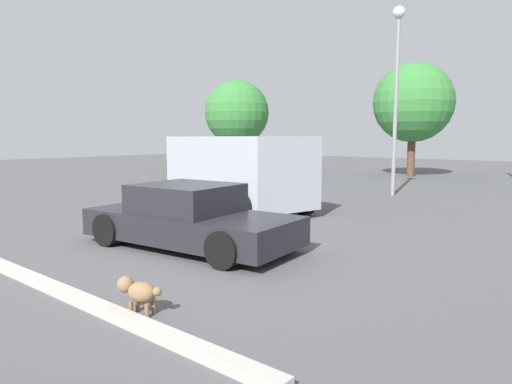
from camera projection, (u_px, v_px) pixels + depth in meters
ground_plane at (192, 248)px, 8.80m from camera, size 80.00×80.00×0.00m
sedan_foreground at (189, 218)px, 8.82m from camera, size 4.45×2.23×1.23m
dog at (138, 291)px, 5.48m from camera, size 0.61×0.35×0.45m
van_white at (236, 170)px, 13.44m from camera, size 5.43×3.35×2.16m
parking_curb at (40, 282)px, 6.53m from camera, size 8.75×0.20×0.12m
light_post_mid at (397, 70)px, 16.22m from camera, size 0.44×0.44×6.73m
tree_back_left at (237, 113)px, 27.67m from camera, size 3.91×3.91×5.59m
tree_back_right at (413, 103)px, 24.60m from camera, size 4.28×4.28×6.15m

